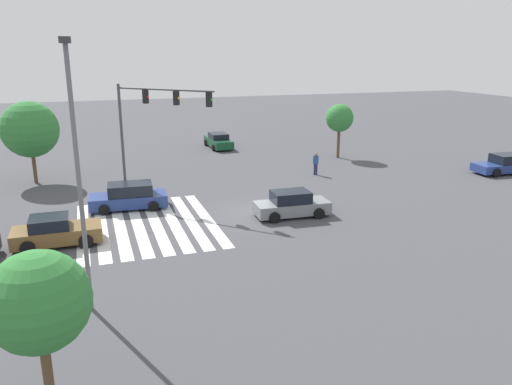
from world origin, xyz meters
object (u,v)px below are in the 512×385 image
tree_corner_b (38,302)px  tree_corner_c (30,129)px  car_5 (292,205)px  pedestrian (316,163)px  car_3 (218,141)px  street_light_pole_a (77,159)px  tree_corner_a (340,118)px  car_4 (506,164)px  car_2 (56,232)px  traffic_signal_mast (150,115)px  car_0 (129,197)px

tree_corner_b → tree_corner_c: bearing=-174.9°
car_5 → pedestrian: (-8.66, 5.61, 0.26)m
car_3 → car_5: size_ratio=1.11×
car_3 → street_light_pole_a: size_ratio=0.50×
tree_corner_a → tree_corner_b: tree_corner_a is taller
car_4 → tree_corner_c: 35.50m
car_2 → pedestrian: 20.31m
car_4 → pedestrian: pedestrian is taller
traffic_signal_mast → car_3: 18.17m
car_4 → tree_corner_a: 13.73m
car_5 → tree_corner_a: 17.45m
traffic_signal_mast → car_2: size_ratio=1.72×
car_4 → tree_corner_c: tree_corner_c is taller
tree_corner_a → tree_corner_b: (26.80, -22.45, -0.30)m
car_0 → tree_corner_c: bearing=-51.4°
car_0 → car_4: bearing=-176.5°
car_5 → tree_corner_a: bearing=56.3°
car_2 → tree_corner_a: (-14.19, 22.84, 2.83)m
pedestrian → tree_corner_a: bearing=-177.2°
traffic_signal_mast → tree_corner_c: size_ratio=1.23×
tree_corner_b → tree_corner_c: tree_corner_c is taller
traffic_signal_mast → car_5: 10.51m
tree_corner_a → car_0: bearing=-63.8°
pedestrian → tree_corner_c: tree_corner_c is taller
car_3 → car_5: car_5 is taller
car_2 → car_3: bearing=57.4°
car_3 → car_5: 21.92m
car_0 → car_4: (0.14, 28.48, -0.02)m
car_5 → tree_corner_b: 17.97m
street_light_pole_a → car_5: bearing=124.3°
car_4 → car_5: 20.29m
car_4 → tree_corner_b: size_ratio=1.09×
car_3 → car_4: car_4 is taller
traffic_signal_mast → car_0: size_ratio=1.55×
car_0 → car_4: 28.48m
street_light_pole_a → car_4: bearing=111.1°
car_2 → car_0: bearing=50.8°
street_light_pole_a → tree_corner_b: bearing=-11.4°
car_5 → street_light_pole_a: size_ratio=0.45×
car_0 → tree_corner_c: tree_corner_c is taller
car_2 → tree_corner_b: size_ratio=0.93×
car_0 → pedestrian: bearing=-160.0°
car_4 → street_light_pole_a: street_light_pole_a is taller
car_2 → car_5: bearing=1.2°
tree_corner_c → street_light_pole_a: bearing=9.4°
car_0 → tree_corner_b: (17.48, -3.52, 2.47)m
car_5 → car_4: bearing=15.3°
car_3 → car_4: (17.51, 18.42, 0.04)m
tree_corner_a → car_2: bearing=-58.1°
car_3 → tree_corner_b: (34.84, -13.58, 2.54)m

